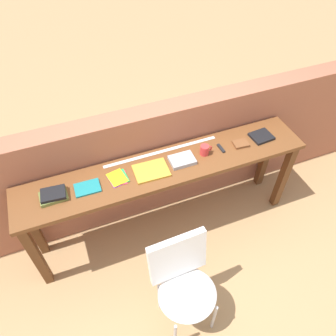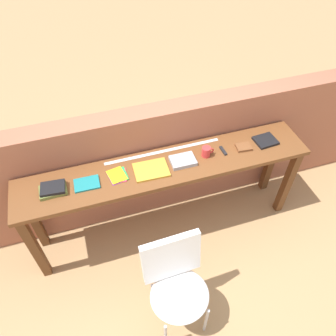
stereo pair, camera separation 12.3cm
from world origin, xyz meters
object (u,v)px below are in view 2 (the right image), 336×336
(mug, at_px, (206,152))
(pamphlet_pile_colourful, at_px, (118,175))
(chair_white_moulded, at_px, (177,282))
(book_open_centre, at_px, (151,170))
(leather_journal_brown, at_px, (244,147))
(magazine_cycling, at_px, (87,184))
(book_stack_leftmost, at_px, (53,189))
(multitool_folded, at_px, (223,151))
(book_repair_rightmost, at_px, (265,141))

(mug, bearing_deg, pamphlet_pile_colourful, -179.63)
(chair_white_moulded, height_order, book_open_centre, book_open_centre)
(pamphlet_pile_colourful, bearing_deg, leather_journal_brown, -0.53)
(magazine_cycling, distance_m, leather_journal_brown, 1.37)
(chair_white_moulded, xyz_separation_m, magazine_cycling, (-0.48, 0.83, 0.36))
(magazine_cycling, relative_size, leather_journal_brown, 1.52)
(magazine_cycling, xyz_separation_m, leather_journal_brown, (1.37, 0.00, 0.00))
(chair_white_moulded, xyz_separation_m, book_open_centre, (0.05, 0.82, 0.36))
(book_stack_leftmost, distance_m, leather_journal_brown, 1.62)
(mug, bearing_deg, magazine_cycling, -178.95)
(multitool_folded, bearing_deg, mug, -179.67)
(book_stack_leftmost, bearing_deg, pamphlet_pile_colourful, 0.97)
(chair_white_moulded, relative_size, pamphlet_pile_colourful, 4.88)
(mug, xyz_separation_m, leather_journal_brown, (0.35, -0.02, -0.03))
(leather_journal_brown, bearing_deg, mug, -177.01)
(chair_white_moulded, distance_m, book_repair_rightmost, 1.45)
(chair_white_moulded, height_order, magazine_cycling, magazine_cycling)
(book_stack_leftmost, xyz_separation_m, mug, (1.28, 0.01, 0.02))
(multitool_folded, xyz_separation_m, leather_journal_brown, (0.19, -0.02, 0.00))
(leather_journal_brown, height_order, book_repair_rightmost, same)
(mug, bearing_deg, book_open_centre, -176.59)
(mug, bearing_deg, multitool_folded, 0.33)
(book_repair_rightmost, bearing_deg, book_open_centre, 177.67)
(magazine_cycling, height_order, pamphlet_pile_colourful, magazine_cycling)
(chair_white_moulded, height_order, multitool_folded, multitool_folded)
(book_stack_leftmost, relative_size, leather_journal_brown, 1.61)
(pamphlet_pile_colourful, xyz_separation_m, leather_journal_brown, (1.12, -0.01, 0.01))
(pamphlet_pile_colourful, bearing_deg, book_open_centre, -5.13)
(chair_white_moulded, height_order, book_stack_leftmost, book_stack_leftmost)
(pamphlet_pile_colourful, relative_size, book_repair_rightmost, 0.97)
(chair_white_moulded, relative_size, multitool_folded, 8.10)
(mug, bearing_deg, chair_white_moulded, -122.82)
(multitool_folded, bearing_deg, book_repair_rightmost, 0.23)
(pamphlet_pile_colourful, bearing_deg, book_repair_rightmost, 0.33)
(book_repair_rightmost, bearing_deg, book_stack_leftmost, 176.45)
(pamphlet_pile_colourful, bearing_deg, magazine_cycling, -176.87)
(book_stack_leftmost, height_order, leather_journal_brown, book_stack_leftmost)
(magazine_cycling, bearing_deg, multitool_folded, 2.61)
(chair_white_moulded, xyz_separation_m, multitool_folded, (0.71, 0.85, 0.36))
(leather_journal_brown, bearing_deg, book_stack_leftmost, -174.54)
(book_stack_leftmost, relative_size, book_repair_rightmost, 1.11)
(magazine_cycling, height_order, leather_journal_brown, leather_journal_brown)
(leather_journal_brown, distance_m, book_repair_rightmost, 0.23)
(pamphlet_pile_colourful, relative_size, leather_journal_brown, 1.40)
(book_open_centre, relative_size, mug, 2.54)
(book_open_centre, distance_m, multitool_folded, 0.66)
(chair_white_moulded, distance_m, leather_journal_brown, 1.27)
(pamphlet_pile_colourful, relative_size, mug, 1.66)
(book_stack_leftmost, xyz_separation_m, book_repair_rightmost, (1.85, 0.02, -0.01))
(magazine_cycling, bearing_deg, pamphlet_pile_colourful, 4.79)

